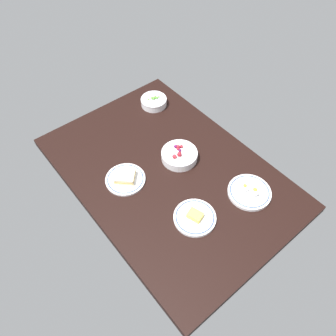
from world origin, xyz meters
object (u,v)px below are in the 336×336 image
(plate_sandwich, at_px, (125,178))
(plate_cheese, at_px, (195,217))
(bowl_berries, at_px, (179,155))
(bowl_peas, at_px, (154,101))
(plate_eggs, at_px, (249,192))

(plate_sandwich, bearing_deg, plate_cheese, -162.61)
(bowl_berries, height_order, bowl_peas, bowl_berries)
(plate_cheese, relative_size, bowl_peas, 1.25)
(plate_eggs, relative_size, bowl_berries, 1.10)
(bowl_berries, distance_m, bowl_peas, 0.42)
(plate_cheese, xyz_separation_m, bowl_peas, (0.68, -0.31, 0.01))
(bowl_berries, height_order, plate_cheese, bowl_berries)
(bowl_berries, bearing_deg, plate_eggs, -162.99)
(bowl_peas, distance_m, plate_sandwich, 0.54)
(bowl_peas, bearing_deg, bowl_berries, 159.31)
(plate_cheese, xyz_separation_m, plate_sandwich, (0.35, 0.11, 0.00))
(plate_eggs, distance_m, plate_sandwich, 0.56)
(bowl_peas, height_order, plate_sandwich, bowl_peas)
(bowl_berries, distance_m, plate_cheese, 0.34)
(plate_eggs, xyz_separation_m, bowl_peas, (0.74, -0.04, 0.01))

